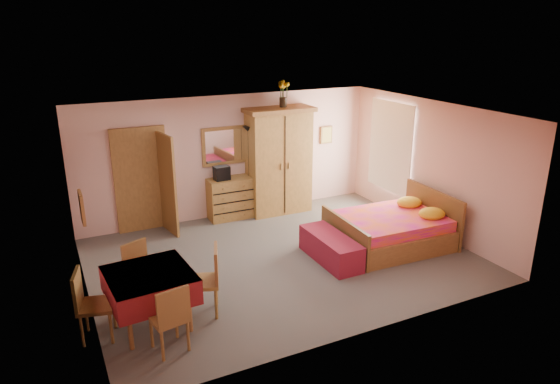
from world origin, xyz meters
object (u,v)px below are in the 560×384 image
chest_of_drawers (230,198)px  floor_lamp (249,171)px  chair_south (168,317)px  bench (331,248)px  dining_table (151,299)px  bed (390,221)px  chair_north (144,274)px  chair_west (96,305)px  sunflower_vase (283,94)px  chair_east (202,281)px  stereo (222,173)px  wall_mirror (225,146)px  wardrobe (278,161)px

chest_of_drawers → floor_lamp: (0.46, 0.02, 0.54)m
floor_lamp → chair_south: 4.89m
bench → dining_table: 3.33m
bed → chair_north: bearing=-177.0°
dining_table → chair_west: chair_west is taller
chest_of_drawers → floor_lamp: bearing=3.0°
sunflower_vase → chair_south: 5.69m
chest_of_drawers → chair_east: 3.73m
stereo → chair_north: 3.48m
sunflower_vase → chair_west: size_ratio=0.57×
chair_west → stereo: bearing=152.6°
chair_south → bed: bearing=6.7°
floor_lamp → bed: bearing=-56.7°
bed → chair_south: bed is taller
chest_of_drawers → chair_south: bearing=-119.5°
stereo → chair_south: 4.53m
bench → chair_south: bearing=-158.2°
wall_mirror → dining_table: 4.43m
wall_mirror → stereo: (-0.18, -0.23, -0.52)m
stereo → floor_lamp: bearing=3.1°
dining_table → chair_south: chair_south is taller
bed → chair_north: 4.56m
chest_of_drawers → wardrobe: bearing=-2.3°
chest_of_drawers → bed: bed is taller
chest_of_drawers → chair_south: (-2.33, -3.97, 0.03)m
sunflower_vase → bed: bearing=-69.4°
bench → chair_west: bearing=-171.3°
wall_mirror → stereo: size_ratio=3.27×
wall_mirror → chair_east: (-1.68, -3.54, -1.04)m
stereo → chair_west: bearing=-131.8°
wardrobe → chair_east: size_ratio=2.27×
chair_south → chair_north: 1.31m
dining_table → chair_east: chair_east is taller
sunflower_vase → bed: sunflower_vase is taller
floor_lamp → bench: (0.40, -2.71, -0.75)m
stereo → chair_east: bearing=-114.4°
stereo → bench: (1.03, -2.68, -0.80)m
floor_lamp → bench: bearing=-81.7°
chair_west → chest_of_drawers: bearing=151.1°
dining_table → chair_west: size_ratio=1.12×
wall_mirror → chair_east: 4.06m
wardrobe → chair_west: bearing=-141.7°
wall_mirror → bench: wall_mirror is taller
dining_table → stereo: bearing=56.0°
chest_of_drawers → wardrobe: (1.11, -0.06, 0.71)m
stereo → wardrobe: (1.29, -0.05, 0.12)m
chair_east → chest_of_drawers: bearing=-7.4°
floor_lamp → bed: size_ratio=0.94×
dining_table → chair_west: bearing=177.5°
stereo → chair_east: size_ratio=0.31×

